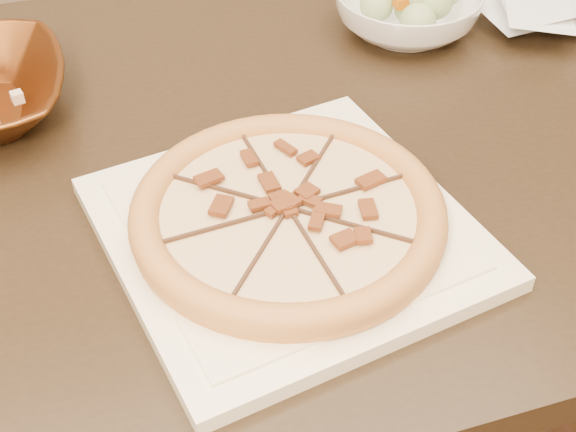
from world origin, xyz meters
The scene contains 5 objects.
dining_table centered at (-0.19, 0.14, 0.64)m, with size 1.37×0.93×0.75m.
plate centered at (-0.10, -0.02, 0.76)m, with size 0.40×0.40×0.02m.
pizza centered at (-0.10, -0.02, 0.78)m, with size 0.31×0.31×0.03m.
salad_bowl centered at (0.16, 0.34, 0.78)m, with size 0.20×0.20×0.06m, color white.
cling_film centered at (0.34, 0.31, 0.78)m, with size 0.17×0.14×0.05m, color white, non-canonical shape.
Camera 1 is at (-0.24, -0.58, 1.30)m, focal length 50.00 mm.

